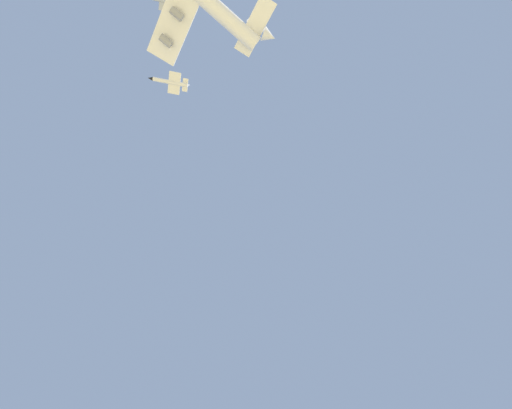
{
  "coord_description": "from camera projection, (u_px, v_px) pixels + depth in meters",
  "views": [
    {
      "loc": [
        -7.03,
        97.41,
        3.48
      ],
      "look_at": [
        6.83,
        64.84,
        81.98
      ],
      "focal_mm": 24.67,
      "sensor_mm": 36.0,
      "label": 1
    }
  ],
  "objects": [
    {
      "name": "chase_jet_lead",
      "position": [
        161.0,
        1.0,
        160.64
      ],
      "size": [
        13.96,
        11.4,
        4.0
      ],
      "rotation": [
        0.0,
        0.0,
        0.63
      ],
      "color": "#999EA3"
    },
    {
      "name": "chase_jet_left_wing",
      "position": [
        170.0,
        82.0,
        131.91
      ],
      "size": [
        14.23,
        10.93,
        4.0
      ],
      "rotation": [
        0.0,
        0.0,
        0.59
      ],
      "color": "silver"
    }
  ]
}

